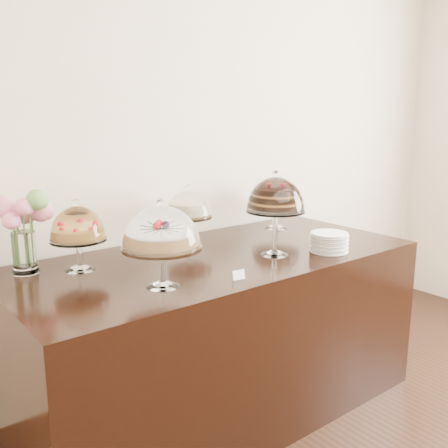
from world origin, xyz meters
TOP-DOWN VIEW (x-y plane):
  - wall_back at (0.00, 3.00)m, footprint 5.00×0.04m
  - display_counter at (-0.17, 2.45)m, footprint 2.20×1.00m
  - cake_stand_sugar_sponge at (-0.66, 2.21)m, footprint 0.35×0.35m
  - cake_stand_choco_layer at (0.07, 2.27)m, footprint 0.31×0.31m
  - cake_stand_cheesecake at (-0.15, 2.76)m, footprint 0.27×0.27m
  - cake_stand_dark_choco at (0.52, 2.73)m, footprint 0.33×0.33m
  - cake_stand_fruit_tart at (-0.86, 2.66)m, footprint 0.27×0.27m
  - flower_vase at (-1.07, 2.78)m, footprint 0.26×0.25m
  - plate_stack at (0.35, 2.13)m, footprint 0.21×0.21m
  - price_card_left at (-0.34, 2.07)m, footprint 0.06×0.02m

SIDE VIEW (x-z plane):
  - display_counter at x=-0.17m, z-range 0.00..0.90m
  - price_card_left at x=-0.34m, z-range 0.90..0.94m
  - plate_stack at x=0.35m, z-range 0.90..1.01m
  - cake_stand_fruit_tart at x=-0.86m, z-range 0.94..1.29m
  - cake_stand_cheesecake at x=-0.15m, z-range 0.94..1.29m
  - cake_stand_dark_choco at x=0.52m, z-range 0.94..1.30m
  - flower_vase at x=-1.07m, z-range 0.94..1.35m
  - cake_stand_sugar_sponge at x=-0.66m, z-range 0.95..1.35m
  - cake_stand_choco_layer at x=0.07m, z-range 0.99..1.44m
  - wall_back at x=0.00m, z-range 0.00..3.00m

